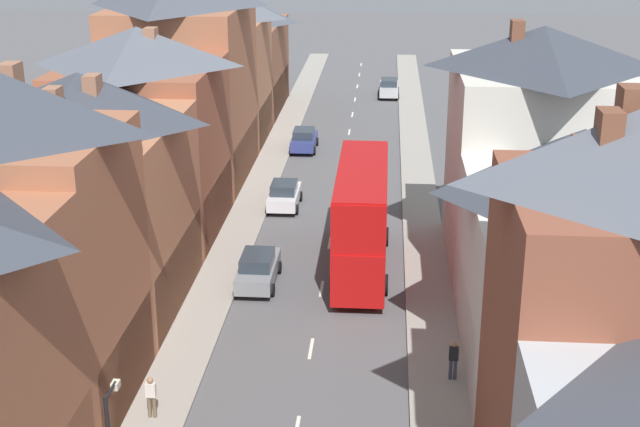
{
  "coord_description": "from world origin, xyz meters",
  "views": [
    {
      "loc": [
        2.85,
        -14.85,
        17.81
      ],
      "look_at": [
        -0.63,
        31.32,
        1.2
      ],
      "focal_mm": 50.0,
      "sensor_mm": 36.0,
      "label": 1
    }
  ],
  "objects_px": {
    "double_decker_bus_lead": "(361,216)",
    "car_parked_right_a": "(284,195)",
    "car_near_silver": "(258,268)",
    "pedestrian_mid_left": "(151,395)",
    "car_mid_black": "(389,88)",
    "car_near_blue": "(304,139)",
    "pedestrian_mid_right": "(453,358)"
  },
  "relations": [
    {
      "from": "double_decker_bus_lead",
      "to": "car_near_silver",
      "type": "height_order",
      "value": "double_decker_bus_lead"
    },
    {
      "from": "car_mid_black",
      "to": "pedestrian_mid_right",
      "type": "relative_size",
      "value": 2.76
    },
    {
      "from": "pedestrian_mid_right",
      "to": "car_mid_black",
      "type": "bearing_deg",
      "value": 92.87
    },
    {
      "from": "car_near_silver",
      "to": "pedestrian_mid_left",
      "type": "height_order",
      "value": "pedestrian_mid_left"
    },
    {
      "from": "double_decker_bus_lead",
      "to": "car_parked_right_a",
      "type": "xyz_separation_m",
      "value": [
        -4.89,
        8.99,
        -2.0
      ]
    },
    {
      "from": "car_parked_right_a",
      "to": "car_near_blue",
      "type": "bearing_deg",
      "value": 90.0
    },
    {
      "from": "pedestrian_mid_left",
      "to": "pedestrian_mid_right",
      "type": "distance_m",
      "value": 11.46
    },
    {
      "from": "double_decker_bus_lead",
      "to": "pedestrian_mid_left",
      "type": "bearing_deg",
      "value": -116.04
    },
    {
      "from": "car_near_blue",
      "to": "pedestrian_mid_left",
      "type": "relative_size",
      "value": 2.57
    },
    {
      "from": "double_decker_bus_lead",
      "to": "pedestrian_mid_left",
      "type": "distance_m",
      "value": 16.06
    },
    {
      "from": "car_parked_right_a",
      "to": "pedestrian_mid_left",
      "type": "distance_m",
      "value": 23.43
    },
    {
      "from": "car_parked_right_a",
      "to": "car_mid_black",
      "type": "bearing_deg",
      "value": 79.0
    },
    {
      "from": "car_mid_black",
      "to": "pedestrian_mid_left",
      "type": "xyz_separation_m",
      "value": [
        -8.32,
        -55.24,
        0.18
      ]
    },
    {
      "from": "car_parked_right_a",
      "to": "car_mid_black",
      "type": "distance_m",
      "value": 32.51
    },
    {
      "from": "car_near_blue",
      "to": "car_parked_right_a",
      "type": "relative_size",
      "value": 1.04
    },
    {
      "from": "double_decker_bus_lead",
      "to": "pedestrian_mid_right",
      "type": "bearing_deg",
      "value": -70.22
    },
    {
      "from": "double_decker_bus_lead",
      "to": "pedestrian_mid_left",
      "type": "relative_size",
      "value": 6.71
    },
    {
      "from": "pedestrian_mid_right",
      "to": "car_parked_right_a",
      "type": "bearing_deg",
      "value": 113.91
    },
    {
      "from": "car_near_blue",
      "to": "car_parked_right_a",
      "type": "bearing_deg",
      "value": -90.0
    },
    {
      "from": "car_parked_right_a",
      "to": "pedestrian_mid_left",
      "type": "bearing_deg",
      "value": -95.18
    },
    {
      "from": "car_near_silver",
      "to": "pedestrian_mid_right",
      "type": "distance_m",
      "value": 12.28
    },
    {
      "from": "double_decker_bus_lead",
      "to": "car_near_silver",
      "type": "xyz_separation_m",
      "value": [
        -4.89,
        -2.28,
        -1.99
      ]
    },
    {
      "from": "car_near_blue",
      "to": "car_near_silver",
      "type": "xyz_separation_m",
      "value": [
        -0.0,
        -24.12,
        0.01
      ]
    },
    {
      "from": "car_near_blue",
      "to": "car_mid_black",
      "type": "height_order",
      "value": "car_mid_black"
    },
    {
      "from": "pedestrian_mid_right",
      "to": "double_decker_bus_lead",
      "type": "bearing_deg",
      "value": 109.78
    },
    {
      "from": "car_near_blue",
      "to": "pedestrian_mid_left",
      "type": "height_order",
      "value": "pedestrian_mid_left"
    },
    {
      "from": "double_decker_bus_lead",
      "to": "car_mid_black",
      "type": "height_order",
      "value": "double_decker_bus_lead"
    },
    {
      "from": "car_near_silver",
      "to": "pedestrian_mid_left",
      "type": "xyz_separation_m",
      "value": [
        -2.12,
        -12.07,
        0.2
      ]
    },
    {
      "from": "double_decker_bus_lead",
      "to": "pedestrian_mid_right",
      "type": "relative_size",
      "value": 6.71
    },
    {
      "from": "pedestrian_mid_left",
      "to": "pedestrian_mid_right",
      "type": "bearing_deg",
      "value": 17.78
    },
    {
      "from": "car_near_blue",
      "to": "car_near_silver",
      "type": "relative_size",
      "value": 0.94
    },
    {
      "from": "double_decker_bus_lead",
      "to": "pedestrian_mid_right",
      "type": "xyz_separation_m",
      "value": [
        3.9,
        -10.85,
        -1.78
      ]
    }
  ]
}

